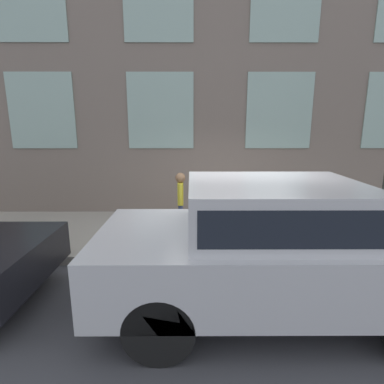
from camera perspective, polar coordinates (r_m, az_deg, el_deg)
ground_plane at (r=5.65m, az=7.63°, el=-13.67°), size 80.00×80.00×0.00m
sidewalk at (r=6.95m, az=6.03°, el=-7.73°), size 2.92×60.00×0.17m
fire_hydrant at (r=6.03m, az=2.37°, el=-6.04°), size 0.33×0.44×0.78m
person at (r=6.43m, az=-2.20°, el=-1.04°), size 0.32×0.21×1.34m
parked_car_silver_near at (r=4.08m, az=14.91°, el=-9.36°), size 1.99×4.48×1.80m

